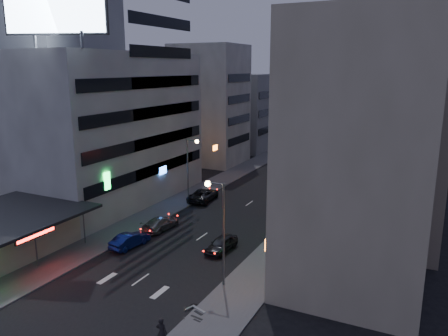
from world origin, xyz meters
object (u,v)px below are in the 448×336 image
Objects in this scene: person at (162,332)px; scooter_silver_a at (206,330)px; parked_car_left at (203,195)px; scooter_black_b at (204,313)px; parked_car_right_near at (221,244)px; scooter_blue at (189,330)px; scooter_black_a at (177,335)px; scooter_silver_b at (206,304)px; parked_car_right_far at (309,177)px; road_car_silver at (161,223)px; road_car_blue at (130,240)px; parked_car_right_mid at (281,215)px.

person is 2.73m from scooter_silver_a.
parked_car_left is 3.38× the size of scooter_black_b.
parked_car_right_near is 14.48m from person.
person reaches higher than scooter_blue.
parked_car_right_near is 11.24m from scooter_black_b.
scooter_blue is at bearing -68.25° from parked_car_right_near.
person is 1.02m from scooter_black_a.
parked_car_right_far is at bearing 24.61° from scooter_silver_b.
parked_car_right_far is at bearing -105.29° from road_car_silver.
scooter_blue is at bearing 110.64° from parked_car_left.
scooter_silver_a is (4.53, -39.69, 0.01)m from parked_car_right_far.
scooter_silver_b reaches higher than scooter_black_b.
parked_car_left reaches higher than scooter_black_a.
road_car_blue is at bearing 79.53° from scooter_silver_b.
scooter_blue is 0.85× the size of scooter_silver_b.
parked_car_right_far is (-1.76, 17.52, -0.04)m from parked_car_right_mid.
scooter_black_b is at bearing 154.62° from road_car_blue.
parked_car_right_near is 15.60m from parked_car_left.
scooter_silver_b is (-0.00, 3.70, 0.05)m from scooter_black_a.
scooter_black_a is 0.86m from scooter_blue.
person reaches higher than scooter_black_b.
road_car_blue is at bearing -50.38° from person.
road_car_blue is 16.16m from scooter_silver_a.
scooter_silver_a is (13.13, -9.42, 0.06)m from road_car_blue.
parked_car_right_near reaches higher than road_car_blue.
parked_car_right_near is at bearing 29.56° from scooter_black_b.
road_car_silver is 16.66m from scooter_silver_b.
scooter_silver_a is (2.77, -22.17, -0.04)m from parked_car_right_mid.
parked_car_left is at bearing 128.63° from parked_car_right_near.
parked_car_right_near is 27.41m from parked_car_right_far.
scooter_silver_b is (0.60, 4.42, -0.35)m from person.
road_car_silver reaches higher than scooter_silver_b.
road_car_silver is (0.03, 4.98, -0.00)m from road_car_blue.
parked_car_right_near is at bearing -153.13° from road_car_blue.
scooter_silver_b is at bearing 112.85° from parked_car_left.
road_car_silver is 19.09m from scooter_blue.
parked_car_right_mid is at bearing -139.60° from road_car_silver.
scooter_blue is at bearing -152.92° from scooter_silver_b.
road_car_blue is 15.58m from scooter_blue.
scooter_silver_b is (3.15, -37.12, -0.00)m from parked_car_right_far.
parked_car_right_mid reaches higher than parked_car_left.
scooter_blue is at bearing 148.35° from road_car_blue.
parked_car_left is at bearing 2.55° from scooter_blue.
road_car_blue is (-10.36, -12.76, -0.09)m from parked_car_right_mid.
parked_car_right_far is 2.62× the size of person.
parked_car_right_far is 31.47m from road_car_blue.
scooter_silver_a is at bearing -63.67° from parked_car_right_near.
person is at bearing 111.82° from scooter_silver_a.
scooter_blue is at bearing -49.28° from scooter_black_a.
parked_car_right_far is at bearing -98.63° from road_car_blue.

